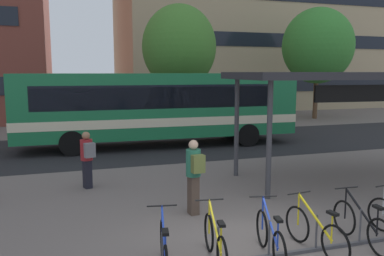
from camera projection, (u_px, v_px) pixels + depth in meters
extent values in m
plane|color=#6B605B|center=(256.00, 252.00, 7.27)|extent=(200.00, 200.00, 0.00)
cube|color=#232326|center=(144.00, 147.00, 17.46)|extent=(80.00, 7.20, 0.01)
cube|color=#196B3D|center=(159.00, 104.00, 17.42)|extent=(12.07, 2.91, 2.70)
cube|color=beige|center=(160.00, 119.00, 17.51)|extent=(12.09, 2.93, 0.36)
cube|color=black|center=(272.00, 78.00, 18.75)|extent=(1.07, 2.32, 0.40)
cube|color=black|center=(282.00, 96.00, 19.02)|extent=(0.15, 2.19, 1.40)
cube|color=black|center=(148.00, 94.00, 18.47)|extent=(9.84, 0.36, 0.97)
cube|color=black|center=(158.00, 97.00, 16.10)|extent=(9.84, 0.36, 0.97)
cylinder|color=black|center=(229.00, 128.00, 19.73)|extent=(1.01, 0.33, 1.00)
cylinder|color=black|center=(248.00, 135.00, 17.53)|extent=(1.01, 0.33, 1.00)
cylinder|color=black|center=(73.00, 134.00, 17.69)|extent=(1.01, 0.33, 1.00)
cylinder|color=black|center=(72.00, 143.00, 15.50)|extent=(1.01, 0.33, 1.00)
cube|color=#47474C|center=(293.00, 253.00, 7.16)|extent=(5.75, 0.17, 0.06)
cylinder|color=#47474C|center=(163.00, 253.00, 6.43)|extent=(0.04, 0.04, 0.70)
cylinder|color=#47474C|center=(218.00, 246.00, 6.70)|extent=(0.04, 0.04, 0.70)
cylinder|color=#47474C|center=(269.00, 239.00, 6.98)|extent=(0.04, 0.04, 0.70)
cylinder|color=#47474C|center=(316.00, 233.00, 7.25)|extent=(0.04, 0.04, 0.70)
cylinder|color=#47474C|center=(360.00, 227.00, 7.53)|extent=(0.04, 0.04, 0.70)
torus|color=black|center=(162.00, 240.00, 6.94)|extent=(0.17, 0.70, 0.70)
cube|color=#1E3DB2|center=(164.00, 234.00, 6.41)|extent=(0.20, 0.91, 0.58)
cylinder|color=#1E3DB2|center=(165.00, 249.00, 6.00)|extent=(0.03, 0.03, 0.55)
cube|color=black|center=(165.00, 232.00, 5.96)|extent=(0.14, 0.23, 0.05)
cylinder|color=#1E3DB2|center=(162.00, 223.00, 6.87)|extent=(0.04, 0.04, 0.65)
cylinder|color=black|center=(162.00, 206.00, 6.83)|extent=(0.52, 0.12, 0.03)
torus|color=black|center=(209.00, 232.00, 7.26)|extent=(0.14, 0.70, 0.70)
cube|color=yellow|center=(215.00, 226.00, 6.74)|extent=(0.16, 0.92, 0.58)
cylinder|color=yellow|center=(221.00, 240.00, 6.32)|extent=(0.03, 0.03, 0.55)
cube|color=black|center=(221.00, 224.00, 6.29)|extent=(0.13, 0.23, 0.05)
cylinder|color=yellow|center=(209.00, 216.00, 7.19)|extent=(0.04, 0.04, 0.65)
cylinder|color=black|center=(209.00, 200.00, 7.15)|extent=(0.52, 0.10, 0.03)
torus|color=black|center=(262.00, 228.00, 7.45)|extent=(0.19, 0.70, 0.70)
torus|color=black|center=(279.00, 253.00, 6.45)|extent=(0.19, 0.70, 0.70)
cube|color=#1E3DB2|center=(270.00, 222.00, 6.92)|extent=(0.22, 0.91, 0.58)
cylinder|color=#1E3DB2|center=(278.00, 235.00, 6.51)|extent=(0.04, 0.04, 0.55)
cube|color=black|center=(278.00, 219.00, 6.47)|extent=(0.14, 0.24, 0.05)
cylinder|color=#1E3DB2|center=(263.00, 213.00, 7.39)|extent=(0.04, 0.04, 0.65)
cylinder|color=black|center=(263.00, 196.00, 7.34)|extent=(0.51, 0.13, 0.03)
torus|color=black|center=(297.00, 224.00, 7.66)|extent=(0.11, 0.71, 0.70)
torus|color=black|center=(335.00, 245.00, 6.73)|extent=(0.11, 0.71, 0.70)
cube|color=yellow|center=(315.00, 217.00, 7.17)|extent=(0.12, 0.92, 0.58)
cylinder|color=yellow|center=(332.00, 228.00, 6.79)|extent=(0.03, 0.03, 0.55)
cube|color=black|center=(333.00, 213.00, 6.75)|extent=(0.12, 0.23, 0.05)
cylinder|color=yellow|center=(298.00, 209.00, 7.60)|extent=(0.03, 0.03, 0.65)
cylinder|color=black|center=(299.00, 193.00, 7.55)|extent=(0.52, 0.08, 0.03)
torus|color=black|center=(344.00, 218.00, 8.00)|extent=(0.07, 0.71, 0.70)
torus|color=black|center=(380.00, 238.00, 7.02)|extent=(0.07, 0.71, 0.70)
cube|color=black|center=(361.00, 211.00, 7.49)|extent=(0.07, 0.92, 0.58)
cylinder|color=black|center=(377.00, 222.00, 7.08)|extent=(0.03, 0.03, 0.55)
cube|color=black|center=(378.00, 207.00, 7.05)|extent=(0.11, 0.22, 0.05)
cylinder|color=black|center=(346.00, 203.00, 7.93)|extent=(0.03, 0.03, 0.65)
cylinder|color=black|center=(346.00, 188.00, 7.89)|extent=(0.52, 0.05, 0.03)
torus|color=black|center=(382.00, 215.00, 8.17)|extent=(0.15, 0.70, 0.70)
cylinder|color=#B7BABF|center=(384.00, 200.00, 8.11)|extent=(0.04, 0.04, 0.65)
cylinder|color=#38383D|center=(269.00, 141.00, 10.12)|extent=(0.15, 0.15, 3.06)
cylinder|color=#38383D|center=(237.00, 128.00, 12.40)|extent=(0.15, 0.15, 3.06)
cube|color=#28282D|center=(353.00, 76.00, 11.80)|extent=(7.39, 3.64, 0.20)
cube|color=black|center=(384.00, 93.00, 10.57)|extent=(4.09, 0.35, 0.44)
cube|color=#47382D|center=(193.00, 195.00, 9.14)|extent=(0.23, 0.28, 0.91)
cylinder|color=#23664C|center=(193.00, 163.00, 9.03)|extent=(0.37, 0.37, 0.62)
sphere|color=tan|center=(193.00, 145.00, 8.97)|extent=(0.22, 0.22, 0.22)
cube|color=#56602D|center=(198.00, 164.00, 8.79)|extent=(0.30, 0.21, 0.40)
cube|color=black|center=(87.00, 174.00, 11.21)|extent=(0.27, 0.31, 0.81)
cylinder|color=maroon|center=(86.00, 150.00, 11.12)|extent=(0.42, 0.42, 0.59)
sphere|color=#936B4C|center=(86.00, 136.00, 11.06)|extent=(0.22, 0.22, 0.22)
cube|color=slate|center=(90.00, 150.00, 10.90)|extent=(0.32, 0.25, 0.40)
cylinder|color=brown|center=(179.00, 105.00, 23.10)|extent=(0.32, 0.32, 2.65)
ellipsoid|color=#427A2D|center=(179.00, 47.00, 22.63)|extent=(4.22, 4.22, 4.78)
cylinder|color=brown|center=(315.00, 98.00, 27.89)|extent=(0.32, 0.32, 2.85)
ellipsoid|color=#388433|center=(318.00, 46.00, 27.38)|extent=(4.86, 4.86, 5.18)
cube|color=black|center=(295.00, 85.00, 33.30)|extent=(23.87, 0.06, 1.10)
cube|color=black|center=(296.00, 41.00, 32.79)|extent=(23.87, 0.06, 1.10)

